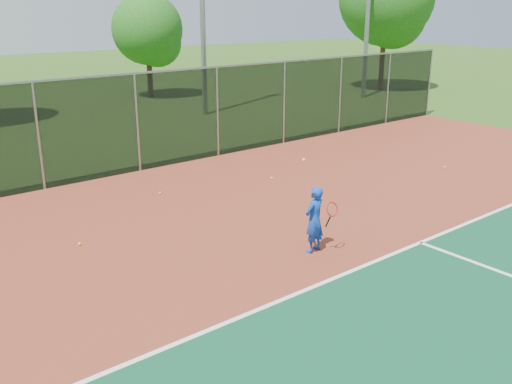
% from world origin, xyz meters
% --- Properties ---
extents(ground, '(120.00, 120.00, 0.00)m').
position_xyz_m(ground, '(0.00, 0.00, 0.00)').
color(ground, '#284E16').
rests_on(ground, ground).
extents(court_apron, '(30.00, 20.00, 0.02)m').
position_xyz_m(court_apron, '(0.00, 2.00, 0.01)').
color(court_apron, brown).
rests_on(court_apron, ground).
extents(fence_back, '(30.00, 0.06, 3.03)m').
position_xyz_m(fence_back, '(0.00, 12.00, 1.56)').
color(fence_back, black).
rests_on(fence_back, court_apron).
extents(tennis_player, '(0.59, 0.63, 2.04)m').
position_xyz_m(tennis_player, '(-0.11, 4.17, 0.74)').
color(tennis_player, '#123BAC').
rests_on(tennis_player, court_apron).
extents(practice_ball_2, '(0.07, 0.07, 0.07)m').
position_xyz_m(practice_ball_2, '(-0.72, 9.52, 0.06)').
color(practice_ball_2, '#CEE21A').
rests_on(practice_ball_2, court_apron).
extents(practice_ball_3, '(0.07, 0.07, 0.07)m').
position_xyz_m(practice_ball_3, '(2.58, 8.67, 0.06)').
color(practice_ball_3, '#CEE21A').
rests_on(practice_ball_3, court_apron).
extents(practice_ball_5, '(0.07, 0.07, 0.07)m').
position_xyz_m(practice_ball_5, '(7.66, 6.14, 0.06)').
color(practice_ball_5, '#CEE21A').
rests_on(practice_ball_5, court_apron).
extents(practice_ball_6, '(0.07, 0.07, 0.07)m').
position_xyz_m(practice_ball_6, '(-3.83, 7.55, 0.06)').
color(practice_ball_6, '#CEE21A').
rests_on(practice_ball_6, court_apron).
extents(tree_back_mid, '(3.83, 3.83, 5.63)m').
position_xyz_m(tree_back_mid, '(7.71, 24.93, 3.53)').
color(tree_back_mid, '#352013').
rests_on(tree_back_mid, ground).
extents(tree_back_right, '(5.55, 5.55, 8.16)m').
position_xyz_m(tree_back_right, '(20.06, 18.72, 5.12)').
color(tree_back_right, '#352013').
rests_on(tree_back_right, ground).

